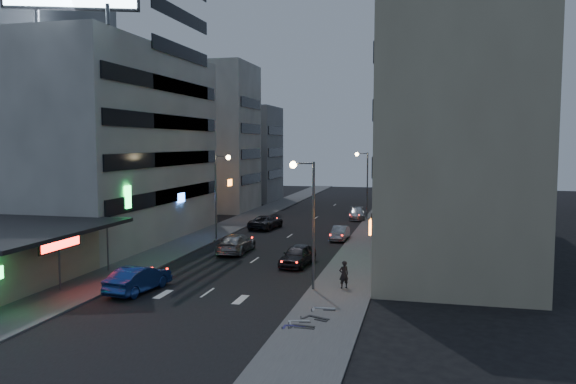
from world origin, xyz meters
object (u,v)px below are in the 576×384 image
(scooter_black_b, at_px, (331,308))
(scooter_silver_b, at_px, (336,298))
(road_car_blue, at_px, (139,279))
(road_car_silver, at_px, (236,243))
(parked_car_right_far, at_px, (357,214))
(parked_car_right_mid, at_px, (340,233))
(person, at_px, (344,275))
(parked_car_right_near, at_px, (298,255))
(parked_car_left, at_px, (266,222))
(scooter_silver_a, at_px, (310,311))
(scooter_black_a, at_px, (316,316))
(scooter_blue, at_px, (307,316))

(scooter_black_b, xyz_separation_m, scooter_silver_b, (-0.05, 2.04, -0.02))
(road_car_blue, relative_size, road_car_silver, 0.89)
(road_car_blue, bearing_deg, parked_car_right_far, -96.77)
(parked_car_right_mid, bearing_deg, person, -79.34)
(parked_car_right_near, xyz_separation_m, person, (4.40, -6.26, 0.21))
(parked_car_right_near, relative_size, parked_car_left, 0.88)
(road_car_silver, bearing_deg, scooter_silver_a, 119.24)
(scooter_black_a, distance_m, scooter_silver_b, 3.35)
(road_car_silver, bearing_deg, scooter_black_b, 122.31)
(parked_car_right_near, relative_size, scooter_black_b, 2.38)
(parked_car_left, relative_size, scooter_black_a, 2.94)
(parked_car_right_far, height_order, scooter_silver_a, parked_car_right_far)
(person, distance_m, scooter_silver_a, 6.85)
(scooter_black_b, bearing_deg, scooter_black_a, -179.90)
(parked_car_right_near, relative_size, scooter_silver_a, 2.79)
(scooter_silver_b, bearing_deg, parked_car_right_mid, 3.81)
(parked_car_right_near, distance_m, parked_car_right_far, 26.88)
(parked_car_right_mid, height_order, scooter_black_b, scooter_black_b)
(road_car_blue, xyz_separation_m, scooter_black_a, (12.09, -4.32, -0.15))
(parked_car_right_near, relative_size, road_car_blue, 0.93)
(scooter_silver_a, height_order, scooter_silver_b, scooter_silver_b)
(road_car_blue, bearing_deg, scooter_silver_a, 171.40)
(person, bearing_deg, scooter_silver_b, 59.40)
(parked_car_right_mid, relative_size, scooter_black_a, 2.21)
(parked_car_right_near, xyz_separation_m, parked_car_left, (-7.33, 17.02, -0.06))
(parked_car_right_near, distance_m, parked_car_left, 18.53)
(parked_car_left, bearing_deg, parked_car_right_near, 119.94)
(person, bearing_deg, scooter_blue, 51.32)
(road_car_silver, height_order, person, person)
(parked_car_right_far, height_order, person, person)
(scooter_blue, bearing_deg, scooter_black_a, -94.67)
(parked_car_right_near, height_order, scooter_silver_a, parked_car_right_near)
(parked_car_right_far, bearing_deg, parked_car_left, -138.31)
(road_car_blue, distance_m, scooter_silver_a, 12.08)
(scooter_blue, bearing_deg, road_car_blue, 66.27)
(person, xyz_separation_m, scooter_silver_b, (0.17, -4.42, -0.31))
(scooter_black_a, bearing_deg, parked_car_right_mid, 10.99)
(parked_car_right_near, height_order, parked_car_left, parked_car_right_near)
(road_car_silver, xyz_separation_m, person, (10.58, -9.90, 0.19))
(scooter_silver_b, bearing_deg, scooter_black_b, 177.30)
(road_car_silver, height_order, scooter_silver_a, road_car_silver)
(parked_car_right_mid, distance_m, parked_car_right_far, 14.98)
(parked_car_left, xyz_separation_m, scooter_blue, (10.93, -31.01, -0.10))
(scooter_silver_a, distance_m, scooter_silver_b, 2.57)
(parked_car_right_far, height_order, scooter_silver_b, parked_car_right_far)
(parked_car_right_mid, distance_m, scooter_blue, 25.94)
(parked_car_left, xyz_separation_m, scooter_black_a, (11.42, -31.02, -0.06))
(road_car_blue, bearing_deg, person, -156.98)
(scooter_black_a, height_order, scooter_black_b, scooter_black_b)
(parked_car_right_far, xyz_separation_m, scooter_silver_a, (2.24, -39.90, -0.06))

